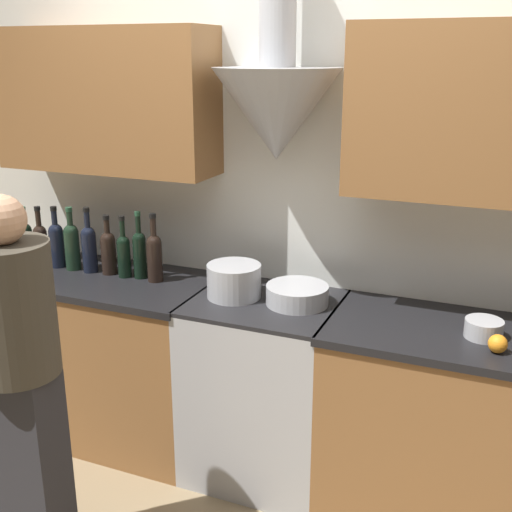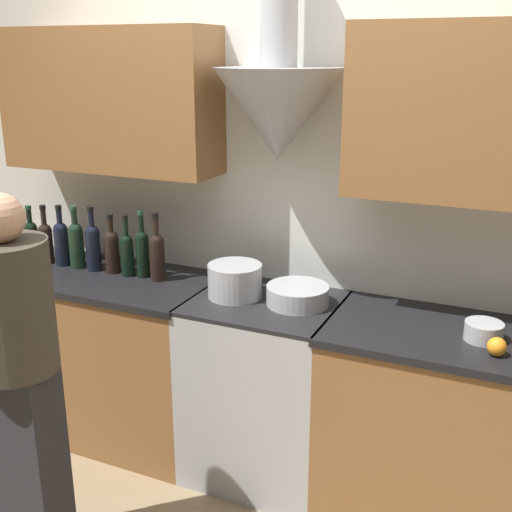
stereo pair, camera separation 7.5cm
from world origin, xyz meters
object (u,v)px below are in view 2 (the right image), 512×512
stove_range (265,388)px  wine_bottle_5 (112,249)px  wine_bottle_3 (76,243)px  wine_bottle_6 (127,252)px  wine_bottle_7 (142,251)px  wine_bottle_4 (93,245)px  mixing_bowl (298,295)px  wine_bottle_8 (157,254)px  stock_pot (235,281)px  wine_bottle_0 (31,239)px  wine_bottle_2 (61,241)px  saucepan (484,331)px  wine_bottle_1 (46,240)px  person_foreground_left (18,372)px  orange_fruit (497,347)px

stove_range → wine_bottle_5: wine_bottle_5 is taller
wine_bottle_3 → wine_bottle_6: (0.32, 0.00, -0.01)m
wine_bottle_3 → wine_bottle_7: size_ratio=0.97×
wine_bottle_4 → mixing_bowl: (1.16, -0.01, -0.10)m
wine_bottle_8 → stock_pot: bearing=-5.9°
wine_bottle_0 → wine_bottle_8: (0.81, 0.01, 0.01)m
wine_bottle_2 → wine_bottle_4: size_ratio=0.96×
stove_range → mixing_bowl: size_ratio=3.19×
wine_bottle_6 → saucepan: (1.77, -0.07, -0.09)m
wine_bottle_6 → wine_bottle_8: 0.18m
wine_bottle_4 → wine_bottle_8: size_ratio=0.99×
wine_bottle_1 → wine_bottle_2: (0.11, 0.00, 0.01)m
wine_bottle_5 → wine_bottle_4: bearing=-174.1°
wine_bottle_2 → saucepan: 2.20m
stock_pot → mixing_bowl: (0.31, 0.03, -0.03)m
wine_bottle_2 → stock_pot: 1.07m
wine_bottle_4 → wine_bottle_5: bearing=5.9°
wine_bottle_2 → mixing_bowl: wine_bottle_2 is taller
wine_bottle_3 → stock_pot: wine_bottle_3 is taller
wine_bottle_7 → person_foreground_left: 1.01m
person_foreground_left → wine_bottle_1: bearing=125.9°
wine_bottle_1 → orange_fruit: size_ratio=4.40×
wine_bottle_4 → stock_pot: (0.85, -0.04, -0.06)m
wine_bottle_5 → stock_pot: size_ratio=1.22×
wine_bottle_0 → wine_bottle_6: size_ratio=0.97×
wine_bottle_5 → person_foreground_left: person_foreground_left is taller
wine_bottle_2 → wine_bottle_5: (0.32, 0.01, -0.01)m
wine_bottle_8 → mixing_bowl: size_ratio=1.22×
wine_bottle_4 → wine_bottle_7: (0.30, 0.02, -0.00)m
wine_bottle_6 → wine_bottle_7: bearing=12.7°
stove_range → wine_bottle_0: bearing=178.7°
wine_bottle_7 → mixing_bowl: bearing=-2.3°
stove_range → wine_bottle_5: bearing=176.8°
wine_bottle_2 → mixing_bowl: 1.38m
wine_bottle_8 → mixing_bowl: (0.77, -0.02, -0.09)m
wine_bottle_5 → wine_bottle_6: wine_bottle_6 is taller
wine_bottle_8 → person_foreground_left: size_ratio=0.23×
wine_bottle_3 → wine_bottle_8: wine_bottle_8 is taller
person_foreground_left → wine_bottle_7: bearing=94.7°
wine_bottle_4 → wine_bottle_7: 0.30m
wine_bottle_0 → mixing_bowl: wine_bottle_0 is taller
wine_bottle_5 → wine_bottle_8: (0.28, -0.01, 0.01)m
stove_range → wine_bottle_7: wine_bottle_7 is taller
wine_bottle_4 → wine_bottle_8: bearing=0.9°
stock_pot → orange_fruit: bearing=-7.3°
stock_pot → saucepan: bearing=-1.3°
wine_bottle_5 → wine_bottle_1: bearing=-178.2°
wine_bottle_8 → orange_fruit: size_ratio=4.76×
wine_bottle_0 → wine_bottle_5: size_ratio=1.00×
wine_bottle_5 → wine_bottle_0: bearing=-178.0°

